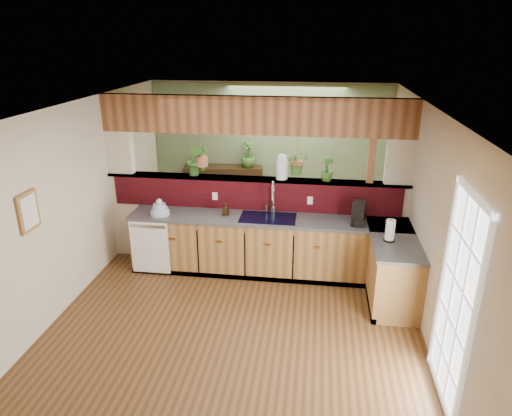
# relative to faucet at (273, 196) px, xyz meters

# --- Properties ---
(ground) EXTENTS (4.60, 7.00, 0.01)m
(ground) POSITION_rel_faucet_xyz_m (-0.30, -1.13, -1.18)
(ground) COLOR #523319
(ground) RESTS_ON ground
(ceiling) EXTENTS (4.60, 7.00, 0.01)m
(ceiling) POSITION_rel_faucet_xyz_m (-0.30, -1.13, 1.42)
(ceiling) COLOR brown
(ceiling) RESTS_ON ground
(wall_back) EXTENTS (4.60, 0.02, 2.60)m
(wall_back) POSITION_rel_faucet_xyz_m (-0.30, 2.37, 0.12)
(wall_back) COLOR beige
(wall_back) RESTS_ON ground
(wall_left) EXTENTS (0.02, 7.00, 2.60)m
(wall_left) POSITION_rel_faucet_xyz_m (-2.60, -1.13, 0.12)
(wall_left) COLOR beige
(wall_left) RESTS_ON ground
(wall_right) EXTENTS (0.02, 7.00, 2.60)m
(wall_right) POSITION_rel_faucet_xyz_m (2.00, -1.13, 0.12)
(wall_right) COLOR beige
(wall_right) RESTS_ON ground
(pass_through_partition) EXTENTS (4.60, 0.21, 2.60)m
(pass_through_partition) POSITION_rel_faucet_xyz_m (-0.27, 0.22, 0.01)
(pass_through_partition) COLOR beige
(pass_through_partition) RESTS_ON ground
(pass_through_ledge) EXTENTS (4.60, 0.21, 0.04)m
(pass_through_ledge) POSITION_rel_faucet_xyz_m (-0.30, 0.22, 0.19)
(pass_through_ledge) COLOR brown
(pass_through_ledge) RESTS_ON ground
(header_beam) EXTENTS (4.60, 0.15, 0.55)m
(header_beam) POSITION_rel_faucet_xyz_m (-0.30, 0.22, 1.14)
(header_beam) COLOR brown
(header_beam) RESTS_ON ground
(sage_backwall) EXTENTS (4.55, 0.02, 2.55)m
(sage_backwall) POSITION_rel_faucet_xyz_m (-0.30, 2.35, 0.12)
(sage_backwall) COLOR #5B6F4C
(sage_backwall) RESTS_ON ground
(countertop) EXTENTS (4.14, 1.52, 0.90)m
(countertop) POSITION_rel_faucet_xyz_m (0.53, -0.26, -0.73)
(countertop) COLOR brown
(countertop) RESTS_ON ground
(dishwasher) EXTENTS (0.58, 0.03, 0.82)m
(dishwasher) POSITION_rel_faucet_xyz_m (-1.78, -0.46, -0.73)
(dishwasher) COLOR white
(dishwasher) RESTS_ON ground
(navy_sink) EXTENTS (0.82, 0.50, 0.18)m
(navy_sink) POSITION_rel_faucet_xyz_m (-0.05, -0.15, -0.36)
(navy_sink) COLOR black
(navy_sink) RESTS_ON countertop
(french_door) EXTENTS (0.06, 1.02, 2.16)m
(french_door) POSITION_rel_faucet_xyz_m (1.97, -2.43, -0.13)
(french_door) COLOR white
(french_door) RESTS_ON ground
(framed_print) EXTENTS (0.04, 0.35, 0.45)m
(framed_print) POSITION_rel_faucet_xyz_m (-2.58, -1.93, 0.37)
(framed_print) COLOR brown
(framed_print) RESTS_ON wall_left
(faucet) EXTENTS (0.23, 0.23, 0.53)m
(faucet) POSITION_rel_faucet_xyz_m (0.00, 0.00, 0.00)
(faucet) COLOR #B7B7B2
(faucet) RESTS_ON countertop
(dish_stack) EXTENTS (0.29, 0.29, 0.25)m
(dish_stack) POSITION_rel_faucet_xyz_m (-1.66, -0.25, -0.20)
(dish_stack) COLOR #A2B4D1
(dish_stack) RESTS_ON countertop
(soap_dispenser) EXTENTS (0.10, 0.10, 0.19)m
(soap_dispenser) POSITION_rel_faucet_xyz_m (-0.69, -0.13, -0.19)
(soap_dispenser) COLOR #332412
(soap_dispenser) RESTS_ON countertop
(coffee_maker) EXTENTS (0.17, 0.29, 0.32)m
(coffee_maker) POSITION_rel_faucet_xyz_m (1.24, -0.21, -0.13)
(coffee_maker) COLOR black
(coffee_maker) RESTS_ON countertop
(paper_towel) EXTENTS (0.15, 0.15, 0.31)m
(paper_towel) POSITION_rel_faucet_xyz_m (1.60, -0.73, -0.14)
(paper_towel) COLOR black
(paper_towel) RESTS_ON countertop
(glass_jar) EXTENTS (0.17, 0.17, 0.38)m
(glass_jar) POSITION_rel_faucet_xyz_m (0.11, 0.22, 0.40)
(glass_jar) COLOR silver
(glass_jar) RESTS_ON pass_through_ledge
(ledge_plant_left) EXTENTS (0.32, 0.29, 0.48)m
(ledge_plant_left) POSITION_rel_faucet_xyz_m (-1.22, 0.22, 0.45)
(ledge_plant_left) COLOR #2C541D
(ledge_plant_left) RESTS_ON pass_through_ledge
(ledge_plant_right) EXTENTS (0.23, 0.23, 0.36)m
(ledge_plant_right) POSITION_rel_faucet_xyz_m (0.77, 0.22, 0.39)
(ledge_plant_right) COLOR #2C541D
(ledge_plant_right) RESTS_ON pass_through_ledge
(hanging_plant_a) EXTENTS (0.23, 0.20, 0.51)m
(hanging_plant_a) POSITION_rel_faucet_xyz_m (-1.11, 0.22, 0.59)
(hanging_plant_a) COLOR brown
(hanging_plant_a) RESTS_ON header_beam
(hanging_plant_b) EXTENTS (0.40, 0.38, 0.52)m
(hanging_plant_b) POSITION_rel_faucet_xyz_m (0.33, 0.22, 0.61)
(hanging_plant_b) COLOR brown
(hanging_plant_b) RESTS_ON header_beam
(shelving_console) EXTENTS (1.57, 0.60, 1.02)m
(shelving_console) POSITION_rel_faucet_xyz_m (-1.19, 2.12, -0.68)
(shelving_console) COLOR black
(shelving_console) RESTS_ON ground
(shelf_plant_a) EXTENTS (0.25, 0.21, 0.40)m
(shelf_plant_a) POSITION_rel_faucet_xyz_m (-1.70, 2.12, 0.03)
(shelf_plant_a) COLOR #2C541D
(shelf_plant_a) RESTS_ON shelving_console
(shelf_plant_b) EXTENTS (0.37, 0.37, 0.52)m
(shelf_plant_b) POSITION_rel_faucet_xyz_m (-0.70, 2.12, 0.09)
(shelf_plant_b) COLOR #2C541D
(shelf_plant_b) RESTS_ON shelving_console
(floor_plant) EXTENTS (0.73, 0.66, 0.73)m
(floor_plant) POSITION_rel_faucet_xyz_m (0.16, 1.04, -0.82)
(floor_plant) COLOR #2C541D
(floor_plant) RESTS_ON ground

